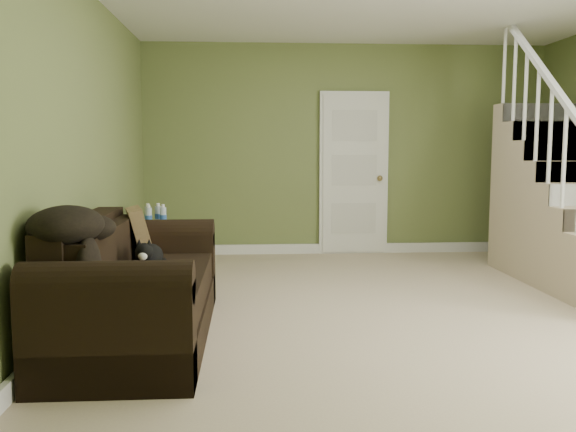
{
  "coord_description": "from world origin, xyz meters",
  "views": [
    {
      "loc": [
        -1.21,
        -4.84,
        1.33
      ],
      "look_at": [
        -0.88,
        0.32,
        0.75
      ],
      "focal_mm": 38.0,
      "sensor_mm": 36.0,
      "label": 1
    }
  ],
  "objects": [
    {
      "name": "floor",
      "position": [
        0.0,
        0.0,
        0.0
      ],
      "size": [
        5.0,
        5.5,
        0.01
      ],
      "primitive_type": "cube",
      "color": "tan",
      "rests_on": "ground"
    },
    {
      "name": "wall_back",
      "position": [
        0.0,
        2.75,
        1.3
      ],
      "size": [
        5.0,
        0.04,
        2.6
      ],
      "primitive_type": "cube",
      "color": "olive",
      "rests_on": "floor"
    },
    {
      "name": "wall_left",
      "position": [
        -2.5,
        0.0,
        1.3
      ],
      "size": [
        0.04,
        5.5,
        2.6
      ],
      "primitive_type": "cube",
      "color": "olive",
      "rests_on": "floor"
    },
    {
      "name": "baseboard_back",
      "position": [
        0.0,
        2.72,
        0.06
      ],
      "size": [
        5.0,
        0.04,
        0.12
      ],
      "primitive_type": "cube",
      "color": "white",
      "rests_on": "floor"
    },
    {
      "name": "baseboard_left",
      "position": [
        -2.47,
        0.0,
        0.06
      ],
      "size": [
        0.04,
        5.5,
        0.12
      ],
      "primitive_type": "cube",
      "color": "white",
      "rests_on": "floor"
    },
    {
      "name": "door",
      "position": [
        0.1,
        2.71,
        1.01
      ],
      "size": [
        0.86,
        0.12,
        2.02
      ],
      "color": "white",
      "rests_on": "floor"
    },
    {
      "name": "staircase",
      "position": [
        1.99,
        0.97,
        0.64
      ],
      "size": [
        1.0,
        2.51,
        2.82
      ],
      "color": "tan",
      "rests_on": "floor"
    },
    {
      "name": "sofa",
      "position": [
        -2.02,
        -0.64,
        0.32
      ],
      "size": [
        0.92,
        2.14,
        0.85
      ],
      "color": "black",
      "rests_on": "floor"
    },
    {
      "name": "side_table",
      "position": [
        -2.12,
        1.22,
        0.29
      ],
      "size": [
        0.47,
        0.47,
        0.77
      ],
      "rotation": [
        0.0,
        0.0,
        0.03
      ],
      "color": "black",
      "rests_on": "floor"
    },
    {
      "name": "cat",
      "position": [
        -1.93,
        -0.5,
        0.55
      ],
      "size": [
        0.24,
        0.51,
        0.25
      ],
      "rotation": [
        0.0,
        0.0,
        -0.03
      ],
      "color": "black",
      "rests_on": "sofa"
    },
    {
      "name": "banana",
      "position": [
        -1.81,
        -0.92,
        0.49
      ],
      "size": [
        0.18,
        0.17,
        0.05
      ],
      "primitive_type": "ellipsoid",
      "rotation": [
        0.0,
        0.0,
        0.82
      ],
      "color": "yellow",
      "rests_on": "sofa"
    },
    {
      "name": "throw_pillow",
      "position": [
        -2.07,
        0.04,
        0.64
      ],
      "size": [
        0.3,
        0.46,
        0.44
      ],
      "primitive_type": "cube",
      "rotation": [
        0.0,
        -0.24,
        0.25
      ],
      "color": "#523620",
      "rests_on": "sofa"
    },
    {
      "name": "throw_blanket",
      "position": [
        -2.28,
        -1.24,
        0.88
      ],
      "size": [
        0.57,
        0.66,
        0.23
      ],
      "primitive_type": "ellipsoid",
      "rotation": [
        0.0,
        0.0,
        0.3
      ],
      "color": "black",
      "rests_on": "sofa"
    }
  ]
}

